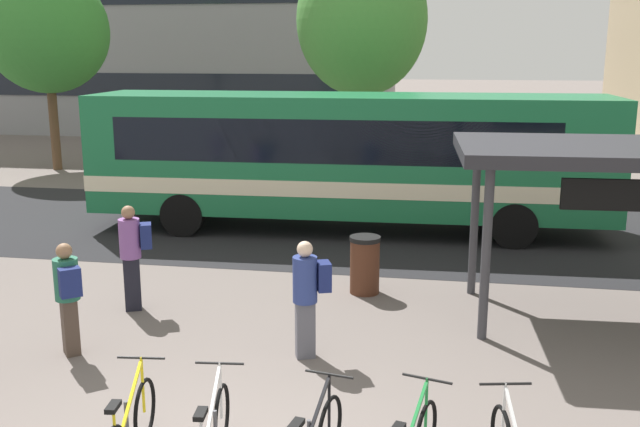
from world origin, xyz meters
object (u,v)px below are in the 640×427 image
object	(u,v)px
city_bus	(351,156)
commuter_navy_pack_4	(308,291)
street_tree_1	(47,31)
commuter_navy_pack_3	(133,250)
trash_bin	(365,265)
street_tree_2	(362,20)
commuter_navy_pack_2	(68,292)

from	to	relation	value
city_bus	commuter_navy_pack_4	distance (m)	7.43
street_tree_1	commuter_navy_pack_3	bearing A→B (deg)	-56.01
commuter_navy_pack_4	trash_bin	bearing A→B (deg)	-120.06
city_bus	street_tree_1	world-z (taller)	street_tree_1
street_tree_2	trash_bin	bearing A→B (deg)	-82.76
commuter_navy_pack_3	trash_bin	bearing A→B (deg)	178.92
commuter_navy_pack_3	street_tree_1	distance (m)	16.12
city_bus	commuter_navy_pack_3	bearing A→B (deg)	-116.88
commuter_navy_pack_3	street_tree_2	bearing A→B (deg)	-124.16
commuter_navy_pack_2	trash_bin	size ratio (longest dim) A/B	1.58
city_bus	street_tree_1	bearing A→B (deg)	147.04
street_tree_1	trash_bin	bearing A→B (deg)	-42.81
city_bus	commuter_navy_pack_2	size ratio (longest dim) A/B	7.45
commuter_navy_pack_4	street_tree_1	world-z (taller)	street_tree_1
trash_bin	commuter_navy_pack_2	bearing A→B (deg)	-138.30
commuter_navy_pack_3	city_bus	bearing A→B (deg)	-138.35
city_bus	street_tree_2	size ratio (longest dim) A/B	1.63
commuter_navy_pack_3	street_tree_2	xyz separation A→B (m)	(2.31, 12.07, 4.07)
commuter_navy_pack_3	street_tree_2	world-z (taller)	street_tree_2
city_bus	commuter_navy_pack_3	xyz separation A→B (m)	(-2.81, -6.02, -0.76)
commuter_navy_pack_4	street_tree_2	size ratio (longest dim) A/B	0.23
commuter_navy_pack_4	street_tree_1	size ratio (longest dim) A/B	0.24
trash_bin	street_tree_1	bearing A→B (deg)	137.19
commuter_navy_pack_3	commuter_navy_pack_2	bearing A→B (deg)	62.92
commuter_navy_pack_4	commuter_navy_pack_3	bearing A→B (deg)	-43.64
commuter_navy_pack_2	street_tree_2	world-z (taller)	street_tree_2
street_tree_1	commuter_navy_pack_2	bearing A→B (deg)	-59.83
trash_bin	street_tree_1	size ratio (longest dim) A/B	0.15
commuter_navy_pack_2	commuter_navy_pack_4	bearing A→B (deg)	-121.16
commuter_navy_pack_2	street_tree_1	world-z (taller)	street_tree_1
city_bus	street_tree_2	distance (m)	6.92
street_tree_2	street_tree_1	bearing A→B (deg)	175.24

